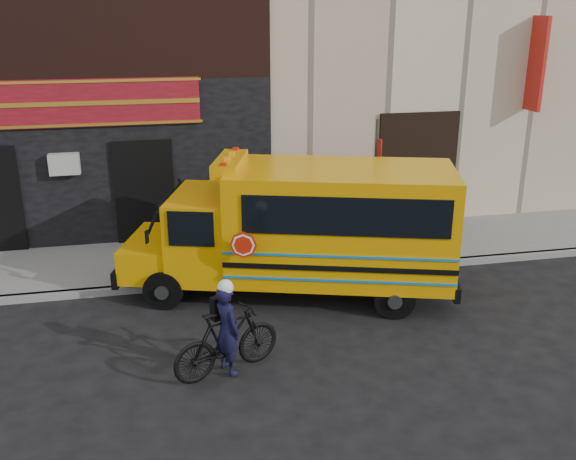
% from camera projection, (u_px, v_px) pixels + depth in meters
% --- Properties ---
extents(ground, '(120.00, 120.00, 0.00)m').
position_uv_depth(ground, '(324.00, 333.00, 12.00)').
color(ground, black).
rests_on(ground, ground).
extents(curb, '(40.00, 0.20, 0.15)m').
position_uv_depth(curb, '(295.00, 275.00, 14.38)').
color(curb, gray).
rests_on(curb, ground).
extents(sidewalk, '(40.00, 3.00, 0.15)m').
position_uv_depth(sidewalk, '(281.00, 252.00, 15.76)').
color(sidewalk, '#61605B').
rests_on(sidewalk, ground).
extents(school_bus, '(7.22, 4.05, 2.92)m').
position_uv_depth(school_bus, '(308.00, 226.00, 13.17)').
color(school_bus, black).
rests_on(school_bus, ground).
extents(sign_pole, '(0.08, 0.30, 3.43)m').
position_uv_depth(sign_pole, '(375.00, 187.00, 14.66)').
color(sign_pole, '#3B423E').
rests_on(sign_pole, ground).
extents(bicycle, '(1.99, 1.22, 1.16)m').
position_uv_depth(bicycle, '(227.00, 341.00, 10.55)').
color(bicycle, black).
rests_on(bicycle, ground).
extents(cyclist, '(0.59, 0.67, 1.54)m').
position_uv_depth(cyclist, '(227.00, 332.00, 10.44)').
color(cyclist, black).
rests_on(cyclist, ground).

